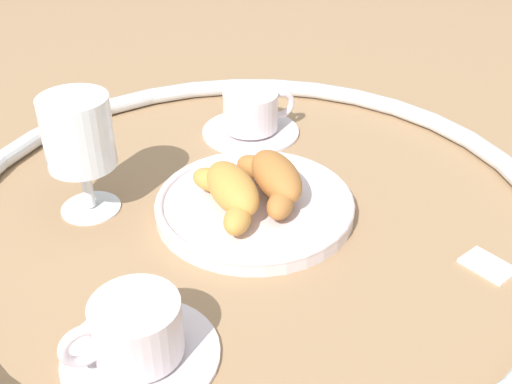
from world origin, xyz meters
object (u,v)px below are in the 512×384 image
Objects in this scene: pastry_plate at (256,206)px; sugar_packet at (488,264)px; coffee_cup_near at (251,116)px; croissant_small at (231,192)px; croissant_large at (275,179)px; coffee_cup_far at (137,336)px; juice_glass_left at (79,138)px.

sugar_packet is at bearing -139.36° from pastry_plate.
pastry_plate is at bearing 154.17° from coffee_cup_near.
croissant_small reaches higher than pastry_plate.
croissant_large is 0.99× the size of croissant_small.
coffee_cup_near is 0.42m from coffee_cup_far.
croissant_small is at bearing -126.46° from juice_glass_left.
coffee_cup_near is 0.97× the size of juice_glass_left.
sugar_packet is at bearing -98.10° from coffee_cup_far.
juice_glass_left is (0.10, 0.19, 0.05)m from croissant_large.
coffee_cup_near is 2.72× the size of sugar_packet.
croissant_large is 1.00× the size of coffee_cup_near.
croissant_small reaches higher than coffee_cup_near.
croissant_small is (-0.00, 0.03, 0.03)m from pastry_plate.
juice_glass_left is at bearing -5.42° from coffee_cup_far.
juice_glass_left is at bearing 36.77° from sugar_packet.
croissant_small is at bearing 33.77° from sugar_packet.
croissant_large is at bearing -87.86° from croissant_small.
juice_glass_left reaches higher than coffee_cup_near.
juice_glass_left is (0.10, 0.16, 0.08)m from pastry_plate.
coffee_cup_near is at bearing -72.19° from juice_glass_left.
coffee_cup_far is at bearing 124.22° from croissant_large.
pastry_plate is 1.67× the size of coffee_cup_far.
coffee_cup_near is at bearing -40.43° from coffee_cup_far.
pastry_plate is at bearing 93.23° from croissant_large.
juice_glass_left reaches higher than croissant_large.
sugar_packet is (-0.37, -0.08, -0.02)m from coffee_cup_near.
croissant_large and croissant_small have the same top height.
sugar_packet is (-0.05, -0.35, -0.02)m from coffee_cup_far.
juice_glass_left is (0.24, -0.02, 0.07)m from coffee_cup_far.
croissant_small reaches higher than sugar_packet.
juice_glass_left reaches higher than coffee_cup_far.
juice_glass_left is at bearing 62.86° from croissant_large.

